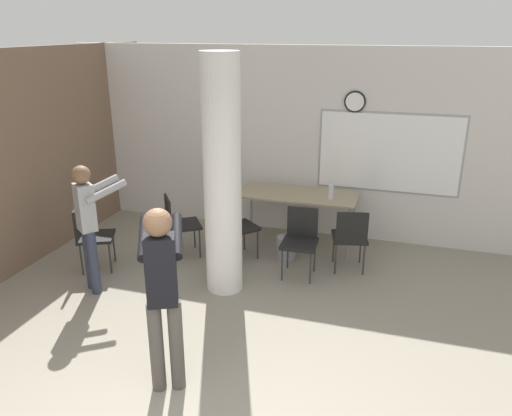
{
  "coord_description": "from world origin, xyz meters",
  "views": [
    {
      "loc": [
        1.28,
        -2.17,
        3.03
      ],
      "look_at": [
        -0.2,
        2.6,
        1.22
      ],
      "focal_mm": 35.0,
      "sensor_mm": 36.0,
      "label": 1
    }
  ],
  "objects_px": {
    "folding_table": "(297,197)",
    "person_playing_front": "(162,286)",
    "bottle_on_table": "(331,192)",
    "chair_by_left_wall": "(90,233)",
    "chair_table_front": "(300,237)",
    "person_watching_back": "(89,219)",
    "chair_near_pillar": "(178,221)",
    "chair_table_right": "(350,235)",
    "chair_table_left": "(235,224)"
  },
  "relations": [
    {
      "from": "chair_near_pillar",
      "to": "person_watching_back",
      "type": "distance_m",
      "value": 1.38
    },
    {
      "from": "person_playing_front",
      "to": "person_watching_back",
      "type": "xyz_separation_m",
      "value": [
        -1.64,
        1.32,
        -0.08
      ]
    },
    {
      "from": "chair_near_pillar",
      "to": "chair_table_right",
      "type": "bearing_deg",
      "value": 5.26
    },
    {
      "from": "folding_table",
      "to": "chair_table_front",
      "type": "relative_size",
      "value": 1.97
    },
    {
      "from": "folding_table",
      "to": "bottle_on_table",
      "type": "bearing_deg",
      "value": -13.57
    },
    {
      "from": "chair_table_right",
      "to": "chair_table_left",
      "type": "xyz_separation_m",
      "value": [
        -1.55,
        -0.09,
        0.0
      ]
    },
    {
      "from": "bottle_on_table",
      "to": "person_watching_back",
      "type": "bearing_deg",
      "value": -141.83
    },
    {
      "from": "bottle_on_table",
      "to": "chair_by_left_wall",
      "type": "bearing_deg",
      "value": -152.64
    },
    {
      "from": "chair_table_left",
      "to": "chair_table_front",
      "type": "xyz_separation_m",
      "value": [
        0.95,
        -0.18,
        0.0
      ]
    },
    {
      "from": "chair_table_left",
      "to": "person_watching_back",
      "type": "height_order",
      "value": "person_watching_back"
    },
    {
      "from": "chair_table_front",
      "to": "chair_by_left_wall",
      "type": "bearing_deg",
      "value": -165.83
    },
    {
      "from": "folding_table",
      "to": "chair_table_front",
      "type": "bearing_deg",
      "value": -74.48
    },
    {
      "from": "bottle_on_table",
      "to": "person_playing_front",
      "type": "xyz_separation_m",
      "value": [
        -0.88,
        -3.29,
        0.11
      ]
    },
    {
      "from": "chair_near_pillar",
      "to": "chair_by_left_wall",
      "type": "bearing_deg",
      "value": -142.13
    },
    {
      "from": "chair_table_right",
      "to": "chair_by_left_wall",
      "type": "relative_size",
      "value": 1.0
    },
    {
      "from": "chair_table_left",
      "to": "person_watching_back",
      "type": "bearing_deg",
      "value": -135.08
    },
    {
      "from": "bottle_on_table",
      "to": "folding_table",
      "type": "bearing_deg",
      "value": 166.43
    },
    {
      "from": "chair_near_pillar",
      "to": "chair_table_left",
      "type": "height_order",
      "value": "same"
    },
    {
      "from": "chair_table_right",
      "to": "folding_table",
      "type": "bearing_deg",
      "value": 141.58
    },
    {
      "from": "chair_near_pillar",
      "to": "chair_table_right",
      "type": "distance_m",
      "value": 2.34
    },
    {
      "from": "chair_near_pillar",
      "to": "chair_table_front",
      "type": "relative_size",
      "value": 1.0
    },
    {
      "from": "person_playing_front",
      "to": "bottle_on_table",
      "type": "bearing_deg",
      "value": 75.07
    },
    {
      "from": "chair_by_left_wall",
      "to": "chair_table_front",
      "type": "distance_m",
      "value": 2.73
    },
    {
      "from": "chair_table_right",
      "to": "chair_table_front",
      "type": "height_order",
      "value": "same"
    },
    {
      "from": "folding_table",
      "to": "bottle_on_table",
      "type": "xyz_separation_m",
      "value": [
        0.5,
        -0.12,
        0.16
      ]
    },
    {
      "from": "folding_table",
      "to": "person_watching_back",
      "type": "xyz_separation_m",
      "value": [
        -2.02,
        -2.1,
        0.2
      ]
    },
    {
      "from": "chair_table_front",
      "to": "person_watching_back",
      "type": "xyz_separation_m",
      "value": [
        -2.28,
        -1.15,
        0.41
      ]
    },
    {
      "from": "chair_table_right",
      "to": "chair_table_left",
      "type": "height_order",
      "value": "same"
    },
    {
      "from": "chair_table_front",
      "to": "person_playing_front",
      "type": "relative_size",
      "value": 0.51
    },
    {
      "from": "chair_table_front",
      "to": "chair_table_left",
      "type": "bearing_deg",
      "value": 169.51
    },
    {
      "from": "folding_table",
      "to": "chair_near_pillar",
      "type": "height_order",
      "value": "chair_near_pillar"
    },
    {
      "from": "bottle_on_table",
      "to": "person_watching_back",
      "type": "xyz_separation_m",
      "value": [
        -2.52,
        -1.98,
        0.03
      ]
    },
    {
      "from": "folding_table",
      "to": "person_playing_front",
      "type": "xyz_separation_m",
      "value": [
        -0.38,
        -3.41,
        0.27
      ]
    },
    {
      "from": "chair_table_right",
      "to": "chair_near_pillar",
      "type": "bearing_deg",
      "value": -174.74
    },
    {
      "from": "folding_table",
      "to": "chair_near_pillar",
      "type": "relative_size",
      "value": 1.97
    },
    {
      "from": "chair_table_front",
      "to": "person_playing_front",
      "type": "height_order",
      "value": "person_playing_front"
    },
    {
      "from": "chair_near_pillar",
      "to": "chair_table_front",
      "type": "xyz_separation_m",
      "value": [
        1.73,
        -0.05,
        0.0
      ]
    },
    {
      "from": "bottle_on_table",
      "to": "chair_by_left_wall",
      "type": "height_order",
      "value": "bottle_on_table"
    },
    {
      "from": "chair_by_left_wall",
      "to": "person_watching_back",
      "type": "relative_size",
      "value": 0.55
    },
    {
      "from": "chair_near_pillar",
      "to": "chair_table_left",
      "type": "relative_size",
      "value": 1.0
    },
    {
      "from": "chair_table_right",
      "to": "chair_table_front",
      "type": "bearing_deg",
      "value": -156.5
    },
    {
      "from": "bottle_on_table",
      "to": "chair_near_pillar",
      "type": "distance_m",
      "value": 2.15
    },
    {
      "from": "chair_near_pillar",
      "to": "chair_table_right",
      "type": "xyz_separation_m",
      "value": [
        2.33,
        0.21,
        0.0
      ]
    },
    {
      "from": "folding_table",
      "to": "bottle_on_table",
      "type": "distance_m",
      "value": 0.54
    },
    {
      "from": "bottle_on_table",
      "to": "chair_table_right",
      "type": "relative_size",
      "value": 0.34
    },
    {
      "from": "bottle_on_table",
      "to": "chair_by_left_wall",
      "type": "xyz_separation_m",
      "value": [
        -2.89,
        -1.49,
        -0.38
      ]
    },
    {
      "from": "chair_near_pillar",
      "to": "chair_by_left_wall",
      "type": "relative_size",
      "value": 1.0
    },
    {
      "from": "chair_table_right",
      "to": "bottle_on_table",
      "type": "bearing_deg",
      "value": 122.88
    },
    {
      "from": "chair_table_right",
      "to": "person_watching_back",
      "type": "xyz_separation_m",
      "value": [
        -2.88,
        -1.41,
        0.41
      ]
    },
    {
      "from": "folding_table",
      "to": "chair_table_right",
      "type": "height_order",
      "value": "chair_table_right"
    }
  ]
}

